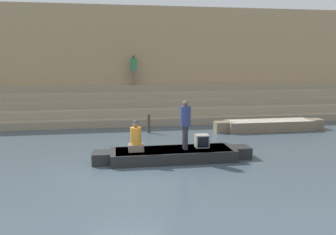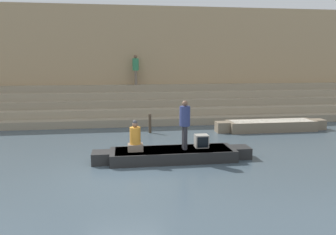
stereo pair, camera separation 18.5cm
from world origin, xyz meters
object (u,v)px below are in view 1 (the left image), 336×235
person_rowing (136,139)px  person_on_steps (134,68)px  person_standing (185,121)px  moored_boat_shore (269,125)px  mooring_post (149,123)px  rowboat_main (173,154)px  tv_set (202,141)px

person_rowing → person_on_steps: (0.46, 9.37, 2.17)m
person_standing → person_on_steps: bearing=111.4°
moored_boat_shore → person_standing: bearing=-140.6°
mooring_post → person_on_steps: size_ratio=0.50×
person_standing → person_rowing: bearing=-165.7°
rowboat_main → tv_set: tv_set is taller
mooring_post → moored_boat_shore: bearing=-3.4°
person_standing → moored_boat_shore: 6.67m
rowboat_main → person_standing: 1.21m
moored_boat_shore → person_on_steps: size_ratio=3.09×
tv_set → person_on_steps: person_on_steps is taller
person_standing → person_rowing: (-1.69, -0.01, -0.55)m
rowboat_main → mooring_post: mooring_post is taller
person_standing → person_on_steps: (-1.23, 9.36, 1.62)m
rowboat_main → person_rowing: size_ratio=5.19×
person_rowing → moored_boat_shore: size_ratio=0.19×
person_standing → person_on_steps: size_ratio=0.93×
person_standing → tv_set: (0.63, 0.12, -0.74)m
rowboat_main → person_on_steps: bearing=94.6°
person_standing → mooring_post: 4.66m
rowboat_main → person_on_steps: person_on_steps is taller
moored_boat_shore → person_rowing: bearing=-148.2°
tv_set → person_on_steps: 9.72m
tv_set → person_on_steps: size_ratio=0.26×
rowboat_main → moored_boat_shore: bearing=36.4°
mooring_post → tv_set: bearing=-71.9°
rowboat_main → mooring_post: bearing=94.7°
tv_set → moored_boat_shore: size_ratio=0.08×
rowboat_main → person_standing: (0.41, -0.00, 1.14)m
rowboat_main → tv_set: size_ratio=11.86×
person_on_steps → mooring_post: bearing=-118.4°
person_standing → moored_boat_shore: size_ratio=0.30×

